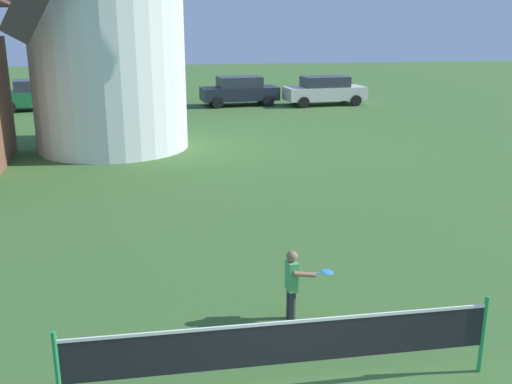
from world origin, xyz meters
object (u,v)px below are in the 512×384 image
object	(u,v)px
parked_car_green	(40,94)
parked_car_blue	(144,93)
player_far	(293,282)
parked_car_cream	(325,90)
tennis_net	(283,343)
parked_car_black	(240,91)

from	to	relation	value
parked_car_green	parked_car_blue	bearing A→B (deg)	-1.28
player_far	parked_car_blue	bearing A→B (deg)	96.12
parked_car_green	parked_car_cream	distance (m)	15.18
parked_car_blue	parked_car_cream	distance (m)	9.84
player_far	parked_car_cream	xyz separation A→B (m)	(7.24, 23.49, 0.15)
parked_car_blue	parked_car_cream	bearing A→B (deg)	-3.33
tennis_net	parked_car_black	distance (m)	26.07
parked_car_cream	parked_car_black	bearing A→B (deg)	172.36
tennis_net	parked_car_blue	size ratio (longest dim) A/B	1.32
player_far	parked_car_blue	distance (m)	24.20
player_far	parked_car_green	world-z (taller)	parked_car_green
tennis_net	parked_car_black	size ratio (longest dim) A/B	1.26
tennis_net	parked_car_green	world-z (taller)	parked_car_green
parked_car_cream	parked_car_green	bearing A→B (deg)	177.39
parked_car_green	player_far	bearing A→B (deg)	-71.86
parked_car_black	parked_car_cream	world-z (taller)	same
parked_car_green	parked_car_black	world-z (taller)	same
parked_car_green	parked_car_black	bearing A→B (deg)	-0.35
player_far	parked_car_green	xyz separation A→B (m)	(-7.92, 24.18, 0.15)
parked_car_green	parked_car_cream	xyz separation A→B (m)	(15.16, -0.69, 0.00)
player_far	parked_car_cream	distance (m)	24.58
parked_car_black	parked_car_blue	bearing A→B (deg)	-179.40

